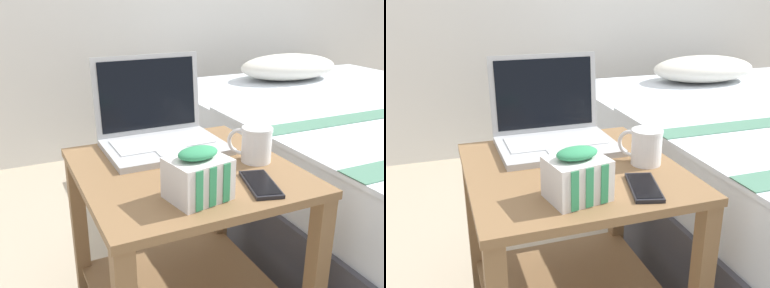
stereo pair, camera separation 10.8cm
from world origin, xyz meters
The scene contains 5 objects.
bedside_table centered at (0.00, 0.00, 0.35)m, with size 0.56×0.58×0.54m.
laptop centered at (0.00, 0.19, 0.59)m, with size 0.34×0.28×0.26m.
mug_front_left centered at (0.19, -0.04, 0.60)m, with size 0.10×0.11×0.10m.
snack_bag centered at (-0.05, -0.18, 0.60)m, with size 0.15×0.13×0.12m.
cell_phone centered at (0.12, -0.18, 0.55)m, with size 0.11×0.16×0.01m.
Camera 2 is at (-0.33, -1.00, 0.98)m, focal length 40.00 mm.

